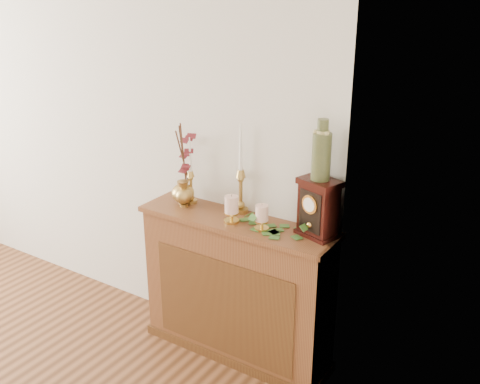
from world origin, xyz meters
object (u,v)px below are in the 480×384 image
Objects in this scene: ginger_jar at (186,166)px; ceramic_vase at (322,153)px; candlestick_left at (191,182)px; candlestick_center at (241,184)px; bud_vase at (184,194)px; mantel_clock at (318,208)px.

ceramic_vase is at bearing -0.53° from ginger_jar.
candlestick_left is 0.80× the size of ginger_jar.
candlestick_center reaches higher than candlestick_left.
bud_vase is 0.18m from ginger_jar.
candlestick_center is 1.67× the size of ceramic_vase.
candlestick_center reaches higher than bud_vase.
mantel_clock is (0.87, 0.07, 0.08)m from bud_vase.
mantel_clock is (0.87, -0.01, 0.02)m from candlestick_left.
ceramic_vase is (0.53, -0.05, 0.29)m from candlestick_center.
mantel_clock is at bearing -0.71° from ginger_jar.
ceramic_vase is at bearing -5.07° from candlestick_center.
ginger_jar is (-0.37, -0.04, 0.06)m from candlestick_center.
candlestick_left is 0.87m from mantel_clock.
mantel_clock is 1.00× the size of ceramic_vase.
mantel_clock is (0.91, -0.01, -0.08)m from ginger_jar.
bud_vase is 0.96m from ceramic_vase.
candlestick_left is 0.94m from ceramic_vase.
ceramic_vase is at bearing 90.00° from mantel_clock.
candlestick_left is 1.30× the size of ceramic_vase.
mantel_clock is 0.31m from ceramic_vase.
ginger_jar is 1.63× the size of mantel_clock.
candlestick_left is 0.10m from ginger_jar.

